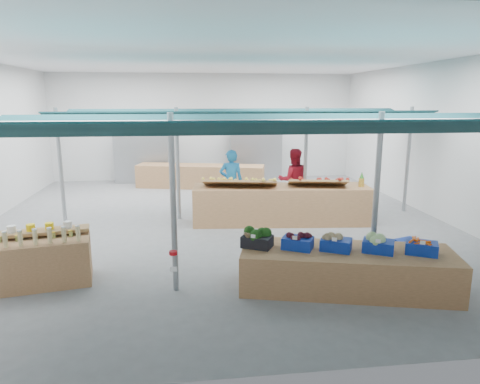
{
  "coord_description": "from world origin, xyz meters",
  "views": [
    {
      "loc": [
        -0.76,
        -10.9,
        3.2
      ],
      "look_at": [
        0.41,
        -1.6,
        1.16
      ],
      "focal_mm": 32.0,
      "sensor_mm": 36.0,
      "label": 1
    }
  ],
  "objects_px": {
    "fruit_counter": "(281,204)",
    "vendor_left": "(231,182)",
    "veg_counter": "(347,270)",
    "crate_stack": "(407,253)",
    "bottle_shelf": "(35,260)",
    "vendor_right": "(293,180)"
  },
  "relations": [
    {
      "from": "fruit_counter",
      "to": "vendor_left",
      "type": "bearing_deg",
      "value": 143.0
    },
    {
      "from": "veg_counter",
      "to": "crate_stack",
      "type": "relative_size",
      "value": 6.55
    },
    {
      "from": "veg_counter",
      "to": "fruit_counter",
      "type": "relative_size",
      "value": 0.78
    },
    {
      "from": "bottle_shelf",
      "to": "crate_stack",
      "type": "relative_size",
      "value": 3.59
    },
    {
      "from": "veg_counter",
      "to": "bottle_shelf",
      "type": "bearing_deg",
      "value": -175.29
    },
    {
      "from": "vendor_left",
      "to": "vendor_right",
      "type": "distance_m",
      "value": 1.8
    },
    {
      "from": "bottle_shelf",
      "to": "crate_stack",
      "type": "height_order",
      "value": "bottle_shelf"
    },
    {
      "from": "veg_counter",
      "to": "crate_stack",
      "type": "height_order",
      "value": "veg_counter"
    },
    {
      "from": "crate_stack",
      "to": "veg_counter",
      "type": "bearing_deg",
      "value": -151.72
    },
    {
      "from": "bottle_shelf",
      "to": "veg_counter",
      "type": "relative_size",
      "value": 0.55
    },
    {
      "from": "bottle_shelf",
      "to": "vendor_right",
      "type": "height_order",
      "value": "vendor_right"
    },
    {
      "from": "fruit_counter",
      "to": "vendor_right",
      "type": "relative_size",
      "value": 2.5
    },
    {
      "from": "vendor_right",
      "to": "bottle_shelf",
      "type": "bearing_deg",
      "value": 42.74
    },
    {
      "from": "fruit_counter",
      "to": "vendor_right",
      "type": "height_order",
      "value": "vendor_right"
    },
    {
      "from": "vendor_right",
      "to": "fruit_counter",
      "type": "bearing_deg",
      "value": 66.9
    },
    {
      "from": "crate_stack",
      "to": "vendor_left",
      "type": "height_order",
      "value": "vendor_left"
    },
    {
      "from": "veg_counter",
      "to": "crate_stack",
      "type": "bearing_deg",
      "value": 42.34
    },
    {
      "from": "crate_stack",
      "to": "vendor_right",
      "type": "bearing_deg",
      "value": 104.87
    },
    {
      "from": "fruit_counter",
      "to": "crate_stack",
      "type": "relative_size",
      "value": 8.38
    },
    {
      "from": "bottle_shelf",
      "to": "vendor_right",
      "type": "bearing_deg",
      "value": 26.7
    },
    {
      "from": "fruit_counter",
      "to": "vendor_right",
      "type": "distance_m",
      "value": 1.32
    },
    {
      "from": "bottle_shelf",
      "to": "vendor_left",
      "type": "height_order",
      "value": "vendor_left"
    }
  ]
}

